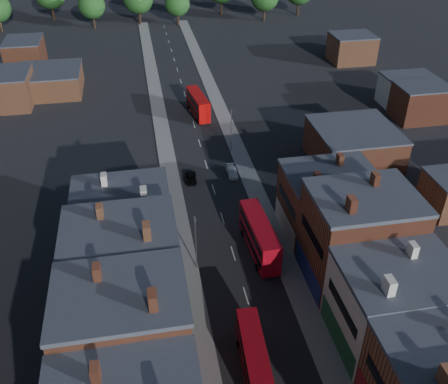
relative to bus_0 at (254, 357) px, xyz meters
name	(u,v)px	position (x,y,z in m)	size (l,w,h in m)	color
pavement_west	(172,186)	(-4.88, 36.63, -2.21)	(3.00, 200.00, 0.12)	gray
pavement_east	(250,179)	(8.12, 36.63, -2.21)	(3.00, 200.00, 0.12)	gray
lamp_post_2	(196,240)	(-3.58, 16.63, 2.44)	(0.25, 0.70, 8.12)	slate
lamp_post_3	(231,128)	(6.82, 46.63, 2.44)	(0.25, 0.70, 8.12)	slate
bus_0	(254,357)	(0.00, 0.00, 0.00)	(2.90, 9.85, 4.20)	#9D0912
bus_1	(259,236)	(5.12, 18.46, 0.35)	(3.26, 11.33, 4.84)	red
bus_2	(198,104)	(3.12, 63.08, 0.17)	(3.68, 10.69, 4.52)	#B50808
car_2	(191,178)	(-1.64, 37.81, -1.73)	(1.80, 3.90, 1.08)	black
car_3	(232,172)	(5.42, 38.47, -1.68)	(1.66, 4.09, 1.19)	white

